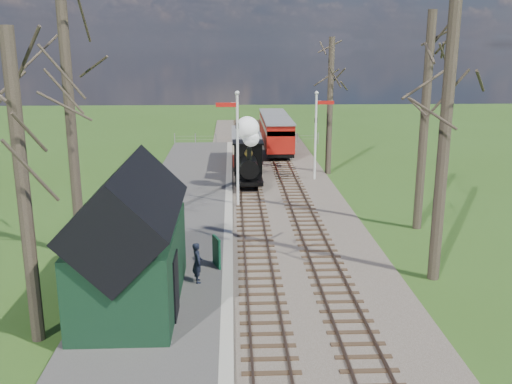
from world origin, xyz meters
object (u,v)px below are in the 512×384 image
at_px(semaphore_far, 317,129).
at_px(locomotive, 248,155).
at_px(sign_board, 217,252).
at_px(semaphore_near, 236,141).
at_px(red_carriage_a, 278,137).
at_px(bench, 171,256).
at_px(station_shed, 131,243).
at_px(coach, 246,147).
at_px(red_carriage_b, 273,127).
at_px(person, 197,263).

relative_size(semaphore_far, locomotive, 1.32).
height_order(locomotive, sign_board, locomotive).
height_order(semaphore_near, red_carriage_a, semaphore_near).
bearing_deg(semaphore_far, sign_board, -111.87).
distance_m(semaphore_far, bench, 16.96).
xyz_separation_m(station_shed, locomotive, (4.29, 16.36, -0.26)).
xyz_separation_m(locomotive, red_carriage_a, (2.61, 9.87, -0.42)).
bearing_deg(coach, locomotive, -90.11).
distance_m(red_carriage_b, bench, 29.20).
distance_m(semaphore_near, semaphore_far, 7.91).
xyz_separation_m(semaphore_near, locomotive, (0.76, 4.36, -1.62)).
bearing_deg(semaphore_far, coach, 134.70).
bearing_deg(coach, station_shed, -100.85).
relative_size(semaphore_far, red_carriage_a, 1.05).
xyz_separation_m(station_shed, red_carriage_b, (6.90, 31.73, -0.68)).
relative_size(coach, person, 4.67).
bearing_deg(locomotive, red_carriage_a, 75.18).
bearing_deg(sign_board, semaphore_near, 84.58).
distance_m(semaphore_near, bench, 9.69).
height_order(station_shed, red_carriage_a, station_shed).
relative_size(bench, person, 1.12).
relative_size(station_shed, sign_board, 5.35).
xyz_separation_m(semaphore_near, coach, (0.77, 10.42, -2.15)).
bearing_deg(red_carriage_b, semaphore_far, -82.64).
relative_size(coach, bench, 4.19).
relative_size(red_carriage_a, red_carriage_b, 1.00).
bearing_deg(red_carriage_a, semaphore_far, -77.84).
xyz_separation_m(semaphore_near, bench, (-2.60, -8.84, -3.00)).
distance_m(station_shed, locomotive, 16.91).
xyz_separation_m(station_shed, red_carriage_a, (6.90, 26.23, -0.68)).
bearing_deg(bench, coach, 80.07).
distance_m(coach, bench, 19.57).
bearing_deg(semaphore_near, bench, -106.42).
xyz_separation_m(station_shed, semaphore_far, (8.67, 18.00, 1.08)).
relative_size(sign_board, bench, 0.71).
xyz_separation_m(station_shed, coach, (4.30, 22.42, -0.80)).
bearing_deg(person, sign_board, -35.18).
xyz_separation_m(locomotive, red_carriage_b, (2.61, 15.37, -0.42)).
height_order(locomotive, red_carriage_b, locomotive).
height_order(locomotive, red_carriage_a, locomotive).
bearing_deg(sign_board, person, -113.74).
bearing_deg(coach, semaphore_near, -94.22).
relative_size(station_shed, locomotive, 1.45).
bearing_deg(semaphore_far, locomotive, -159.48).
bearing_deg(red_carriage_b, semaphore_near, -99.69).
relative_size(locomotive, coach, 0.62).
distance_m(station_shed, bench, 3.68).
bearing_deg(locomotive, bench, -104.29).
xyz_separation_m(locomotive, coach, (0.01, 6.06, -0.53)).
height_order(red_carriage_b, person, red_carriage_b).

